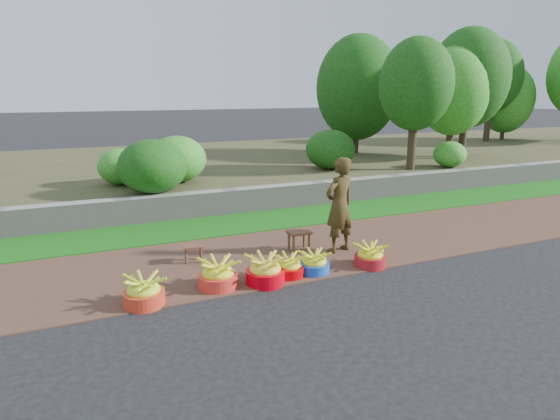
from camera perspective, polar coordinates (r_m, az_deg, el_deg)
name	(u,v)px	position (r m, az deg, el deg)	size (l,w,h in m)	color
ground_plane	(315,281)	(6.79, 4.32, -8.68)	(120.00, 120.00, 0.00)	black
dirt_shoulder	(281,254)	(7.83, 0.07, -5.34)	(80.00, 2.50, 0.02)	#513427
grass_verge	(242,223)	(9.61, -4.68, -1.56)	(80.00, 1.50, 0.04)	#176613
retaining_wall	(229,202)	(10.33, -6.24, 1.00)	(80.00, 0.35, 0.55)	gray
earth_bank	(182,169)	(15.00, -11.84, 4.88)	(80.00, 10.00, 0.50)	#454426
vegetation	(390,87)	(15.86, 13.27, 14.34)	(35.85, 7.32, 4.51)	#312818
basin_a	(144,292)	(6.25, -16.28, -9.60)	(0.52, 0.52, 0.39)	red
basin_b	(218,275)	(6.55, -7.57, -7.89)	(0.56, 0.56, 0.42)	red
basin_c	(265,271)	(6.64, -1.81, -7.46)	(0.56, 0.56, 0.42)	red
basin_d	(289,267)	(6.88, 1.09, -6.98)	(0.45, 0.45, 0.34)	#CB0007
basin_e	(314,263)	(7.03, 4.20, -6.52)	(0.46, 0.46, 0.34)	blue
basin_f	(370,256)	(7.39, 10.93, -5.58)	(0.49, 0.49, 0.37)	#A7171F
stool_left	(193,249)	(7.52, -10.55, -4.66)	(0.34, 0.28, 0.27)	brown
stool_right	(299,235)	(7.92, 2.32, -3.05)	(0.38, 0.29, 0.33)	brown
vendor_woman	(339,205)	(7.77, 7.26, 0.59)	(0.58, 0.38, 1.59)	black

